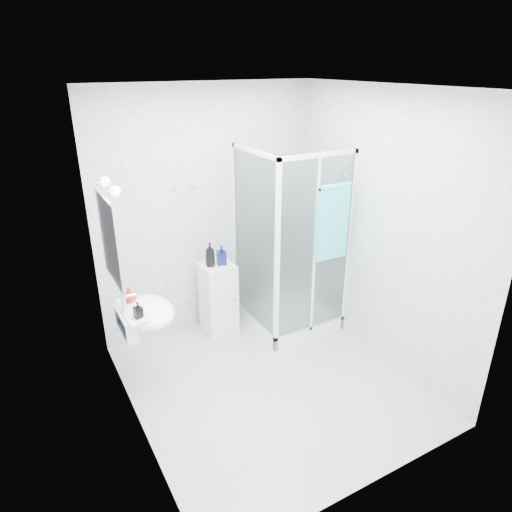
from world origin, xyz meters
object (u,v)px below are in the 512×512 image
wall_basin (144,314)px  shampoo_bottle_b (221,255)px  hand_towel (333,220)px  soap_dispenser_black (138,310)px  soap_dispenser_orange (129,295)px  storage_cabinet (219,299)px  shower_enclosure (287,291)px  shampoo_bottle_a (210,255)px

wall_basin → shampoo_bottle_b: shampoo_bottle_b is taller
hand_towel → soap_dispenser_black: bearing=-178.0°
shampoo_bottle_b → soap_dispenser_orange: size_ratio=1.38×
storage_cabinet → soap_dispenser_orange: 1.25m
shower_enclosure → wall_basin: size_ratio=3.57×
shampoo_bottle_b → soap_dispenser_orange: 1.18m
wall_basin → soap_dispenser_orange: (-0.07, 0.12, 0.14)m
shampoo_bottle_b → soap_dispenser_black: shampoo_bottle_b is taller
hand_towel → shampoo_bottle_a: 1.29m
shower_enclosure → hand_towel: (0.25, -0.40, 0.89)m
wall_basin → shower_enclosure: bearing=10.8°
storage_cabinet → hand_towel: 1.49m
hand_towel → shampoo_bottle_b: (-0.90, 0.67, -0.43)m
soap_dispenser_black → shower_enclosure: bearing=15.2°
storage_cabinet → shampoo_bottle_b: (0.05, -0.01, 0.51)m
shampoo_bottle_b → hand_towel: bearing=-36.6°
storage_cabinet → soap_dispenser_black: size_ratio=5.82×
wall_basin → shampoo_bottle_a: 1.07m
shower_enclosure → shampoo_bottle_b: (-0.65, 0.27, 0.47)m
shower_enclosure → soap_dispenser_orange: size_ratio=13.15×
shampoo_bottle_a → storage_cabinet: bearing=-1.3°
hand_towel → soap_dispenser_orange: (-1.98, 0.21, -0.40)m
shower_enclosure → shampoo_bottle_b: size_ratio=9.50×
shower_enclosure → soap_dispenser_black: (-1.74, -0.47, 0.48)m
hand_towel → shampoo_bottle_b: size_ratio=3.65×
wall_basin → soap_dispenser_orange: size_ratio=3.68×
hand_towel → storage_cabinet: bearing=144.4°
shampoo_bottle_a → shower_enclosure: bearing=-19.7°
wall_basin → soap_dispenser_black: bearing=-117.5°
hand_towel → shampoo_bottle_a: bearing=146.4°
shampoo_bottle_a → soap_dispenser_black: bearing=-142.1°
wall_basin → hand_towel: size_ratio=0.73×
shower_enclosure → soap_dispenser_black: shower_enclosure is taller
shower_enclosure → storage_cabinet: size_ratio=2.48×
soap_dispenser_orange → shower_enclosure: bearing=6.4°
shampoo_bottle_a → soap_dispenser_orange: shampoo_bottle_a is taller
storage_cabinet → soap_dispenser_black: (-1.04, -0.75, 0.53)m
shampoo_bottle_b → soap_dispenser_black: (-1.09, -0.74, 0.02)m
shampoo_bottle_a → soap_dispenser_orange: bearing=-153.7°
shower_enclosure → hand_towel: 1.01m
soap_dispenser_black → wall_basin: bearing=62.5°
shower_enclosure → soap_dispenser_orange: shower_enclosure is taller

